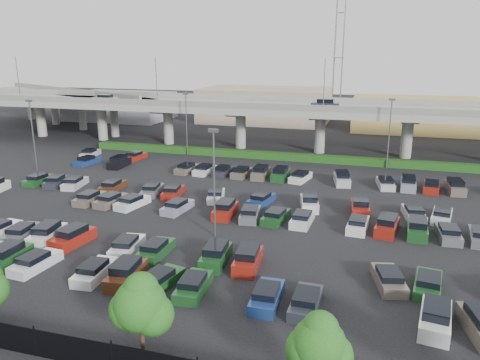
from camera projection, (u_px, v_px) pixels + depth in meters
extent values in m
plane|color=black|center=(239.00, 209.00, 51.98)|extent=(280.00, 280.00, 0.00)
cube|color=gray|center=(291.00, 109.00, 79.59)|extent=(150.00, 13.00, 1.10)
cube|color=slate|center=(285.00, 107.00, 73.53)|extent=(150.00, 0.50, 1.00)
cube|color=slate|center=(298.00, 99.00, 85.08)|extent=(150.00, 0.50, 1.00)
cylinder|color=gray|center=(41.00, 120.00, 94.33)|extent=(1.80, 1.80, 6.70)
cube|color=slate|center=(39.00, 104.00, 93.47)|extent=(2.60, 9.75, 0.50)
cylinder|color=gray|center=(102.00, 123.00, 90.57)|extent=(1.80, 1.80, 6.70)
cube|color=slate|center=(101.00, 106.00, 89.72)|extent=(2.60, 9.75, 0.50)
cylinder|color=gray|center=(168.00, 126.00, 86.82)|extent=(1.80, 1.80, 6.70)
cube|color=slate|center=(168.00, 109.00, 85.96)|extent=(2.60, 9.75, 0.50)
cylinder|color=gray|center=(241.00, 129.00, 83.06)|extent=(1.80, 1.80, 6.70)
cube|color=slate|center=(241.00, 112.00, 82.21)|extent=(2.60, 9.75, 0.50)
cylinder|color=gray|center=(320.00, 133.00, 79.31)|extent=(1.80, 1.80, 6.70)
cube|color=slate|center=(321.00, 115.00, 78.45)|extent=(2.60, 9.75, 0.50)
cylinder|color=gray|center=(407.00, 137.00, 75.55)|extent=(1.80, 1.80, 6.70)
cube|color=slate|center=(409.00, 118.00, 74.70)|extent=(2.60, 9.75, 0.50)
cube|color=gray|center=(105.00, 99.00, 85.68)|extent=(4.40, 1.82, 0.82)
cube|color=black|center=(105.00, 96.00, 85.51)|extent=(2.30, 1.60, 0.50)
cube|color=#292C35|center=(325.00, 106.00, 74.92)|extent=(4.40, 1.82, 1.05)
cube|color=black|center=(326.00, 101.00, 74.69)|extent=(2.60, 1.60, 0.65)
cylinder|color=#515156|center=(18.00, 79.00, 86.13)|extent=(0.14, 0.14, 8.00)
cylinder|color=#515156|center=(156.00, 82.00, 78.62)|extent=(0.14, 0.14, 8.00)
cylinder|color=#515156|center=(324.00, 85.00, 71.11)|extent=(0.14, 0.14, 8.00)
cube|color=gray|center=(68.00, 95.00, 103.71)|extent=(50.93, 30.13, 1.10)
cube|color=slate|center=(68.00, 90.00, 103.42)|extent=(47.34, 22.43, 1.00)
cylinder|color=gray|center=(31.00, 106.00, 116.81)|extent=(1.60, 1.60, 6.70)
cylinder|color=gray|center=(55.00, 110.00, 109.20)|extent=(1.60, 1.60, 6.70)
cylinder|color=gray|center=(82.00, 115.00, 101.60)|extent=(1.60, 1.60, 6.70)
cylinder|color=gray|center=(114.00, 120.00, 93.99)|extent=(1.60, 1.60, 6.70)
cube|color=#1B4213|center=(282.00, 156.00, 74.94)|extent=(66.00, 1.60, 1.10)
cube|color=black|center=(96.00, 355.00, 25.86)|extent=(70.00, 0.06, 1.80)
cylinder|color=black|center=(35.00, 341.00, 26.90)|extent=(0.10, 0.10, 2.00)
cylinder|color=black|center=(112.00, 356.00, 25.56)|extent=(0.10, 0.10, 2.00)
cylinder|color=#332316|center=(143.00, 342.00, 26.79)|extent=(0.26, 0.26, 1.97)
sphere|color=#204F15|center=(140.00, 305.00, 26.14)|extent=(3.07, 3.07, 3.07)
sphere|color=#204F15|center=(153.00, 315.00, 26.19)|extent=(2.41, 2.41, 2.41)
sphere|color=#204F15|center=(130.00, 309.00, 26.31)|extent=(2.41, 2.41, 2.41)
sphere|color=#204F15|center=(141.00, 290.00, 26.00)|extent=(2.08, 2.08, 2.08)
sphere|color=#204F15|center=(319.00, 345.00, 23.14)|extent=(2.79, 2.79, 2.79)
sphere|color=#204F15|center=(331.00, 355.00, 23.19)|extent=(2.19, 2.19, 2.19)
sphere|color=#204F15|center=(307.00, 349.00, 23.29)|extent=(2.19, 2.19, 2.19)
sphere|color=#204F15|center=(320.00, 329.00, 23.02)|extent=(1.89, 1.89, 1.89)
cube|color=#1B4D20|center=(8.00, 258.00, 38.63)|extent=(1.92, 4.44, 1.05)
cube|color=black|center=(6.00, 249.00, 38.41)|extent=(1.66, 2.64, 0.65)
cube|color=white|center=(36.00, 263.00, 37.92)|extent=(2.19, 4.54, 0.82)
cube|color=black|center=(33.00, 257.00, 37.57)|extent=(1.79, 2.43, 0.50)
cube|color=white|center=(95.00, 272.00, 36.45)|extent=(2.07, 4.50, 0.82)
cube|color=black|center=(93.00, 266.00, 36.09)|extent=(1.73, 2.39, 0.50)
cube|color=#532916|center=(127.00, 275.00, 35.68)|extent=(2.23, 4.55, 1.05)
cube|color=black|center=(126.00, 266.00, 35.46)|extent=(1.84, 2.74, 0.65)
cube|color=#1B4D20|center=(159.00, 282.00, 34.97)|extent=(2.68, 4.68, 0.82)
cube|color=black|center=(158.00, 275.00, 34.62)|extent=(2.04, 2.58, 0.50)
cube|color=#1B4D20|center=(194.00, 287.00, 34.23)|extent=(2.08, 4.50, 0.82)
cube|color=black|center=(192.00, 280.00, 33.88)|extent=(1.74, 2.39, 0.50)
cube|color=navy|center=(267.00, 297.00, 32.76)|extent=(1.90, 4.43, 0.82)
cube|color=black|center=(266.00, 291.00, 32.40)|extent=(1.64, 2.33, 0.50)
cube|color=#292C35|center=(306.00, 303.00, 32.02)|extent=(1.92, 4.44, 0.82)
cube|color=black|center=(306.00, 296.00, 31.67)|extent=(1.65, 2.34, 0.50)
cube|color=white|center=(435.00, 320.00, 29.78)|extent=(2.42, 4.61, 1.05)
cube|color=black|center=(437.00, 309.00, 29.55)|extent=(1.95, 2.80, 0.65)
cube|color=#5C5F64|center=(23.00, 234.00, 44.02)|extent=(2.31, 4.58, 0.82)
cube|color=black|center=(20.00, 228.00, 43.67)|extent=(1.86, 2.47, 0.50)
cube|color=white|center=(47.00, 236.00, 43.25)|extent=(2.42, 4.61, 1.05)
cube|color=black|center=(46.00, 227.00, 43.03)|extent=(1.95, 2.80, 0.65)
cube|color=maroon|center=(73.00, 239.00, 42.51)|extent=(2.37, 4.60, 1.05)
cube|color=black|center=(72.00, 231.00, 42.29)|extent=(1.92, 2.78, 0.65)
cube|color=white|center=(127.00, 247.00, 41.07)|extent=(2.32, 4.58, 0.82)
cube|color=black|center=(126.00, 241.00, 40.71)|extent=(1.86, 2.47, 0.50)
cube|color=#1B4D20|center=(156.00, 251.00, 40.33)|extent=(1.85, 4.41, 0.82)
cube|color=black|center=(154.00, 245.00, 39.98)|extent=(1.62, 2.31, 0.50)
cube|color=#1B4D20|center=(216.00, 257.00, 38.82)|extent=(2.10, 4.51, 1.05)
cube|color=black|center=(216.00, 248.00, 38.60)|extent=(1.77, 2.70, 0.65)
cube|color=maroon|center=(248.00, 261.00, 38.09)|extent=(2.12, 4.51, 1.05)
cube|color=black|center=(248.00, 252.00, 37.86)|extent=(1.78, 2.70, 0.65)
cube|color=#675B50|center=(389.00, 280.00, 35.17)|extent=(2.77, 4.70, 0.82)
cube|color=black|center=(389.00, 274.00, 34.82)|extent=(2.08, 2.60, 0.50)
cube|color=#1B4D20|center=(428.00, 285.00, 34.43)|extent=(2.41, 4.61, 0.82)
cube|color=black|center=(429.00, 279.00, 34.08)|extent=(1.90, 2.50, 0.50)
cube|color=#675B50|center=(90.00, 199.00, 54.19)|extent=(1.90, 4.43, 0.82)
cube|color=black|center=(88.00, 194.00, 53.83)|extent=(1.64, 2.33, 0.50)
cube|color=#675B50|center=(111.00, 201.00, 53.45)|extent=(2.29, 4.57, 0.82)
cube|color=black|center=(110.00, 196.00, 53.09)|extent=(1.85, 2.46, 0.50)
cube|color=white|center=(133.00, 203.00, 52.71)|extent=(2.69, 4.68, 0.82)
cube|color=black|center=(131.00, 198.00, 52.36)|extent=(2.04, 2.58, 0.50)
cube|color=gray|center=(178.00, 208.00, 51.24)|extent=(2.37, 4.60, 0.82)
cube|color=black|center=(177.00, 203.00, 50.88)|extent=(1.88, 2.49, 0.50)
cube|color=maroon|center=(225.00, 211.00, 49.73)|extent=(1.96, 4.46, 1.05)
cube|color=black|center=(225.00, 204.00, 49.51)|extent=(1.69, 2.65, 0.65)
cube|color=#5C5F64|center=(250.00, 215.00, 49.02)|extent=(2.36, 4.59, 0.82)
cube|color=black|center=(250.00, 210.00, 48.67)|extent=(1.88, 2.48, 0.50)
cube|color=#1B4D20|center=(276.00, 217.00, 48.29)|extent=(2.44, 4.62, 0.82)
cube|color=black|center=(276.00, 212.00, 47.93)|extent=(1.92, 2.51, 0.50)
cube|color=white|center=(302.00, 220.00, 47.55)|extent=(2.05, 4.49, 0.82)
cube|color=black|center=(302.00, 215.00, 47.19)|extent=(1.72, 2.38, 0.50)
cube|color=white|center=(358.00, 225.00, 46.07)|extent=(2.14, 4.52, 0.82)
cube|color=black|center=(358.00, 220.00, 45.72)|extent=(1.77, 2.41, 0.50)
cube|color=maroon|center=(387.00, 227.00, 45.30)|extent=(2.50, 4.64, 1.05)
cube|color=black|center=(388.00, 219.00, 45.08)|extent=(2.00, 2.82, 0.65)
cube|color=#1B4D20|center=(417.00, 230.00, 44.57)|extent=(2.03, 4.48, 1.05)
cube|color=black|center=(418.00, 222.00, 44.34)|extent=(1.73, 2.68, 0.65)
cube|color=#5C5F64|center=(448.00, 234.00, 43.86)|extent=(2.09, 4.51, 0.82)
cube|color=black|center=(449.00, 229.00, 43.50)|extent=(1.74, 2.40, 0.50)
cube|color=#5C5F64|center=(480.00, 238.00, 43.12)|extent=(2.23, 4.55, 0.82)
cube|color=#1B4D20|center=(39.00, 180.00, 61.76)|extent=(1.90, 4.43, 0.82)
cube|color=black|center=(37.00, 176.00, 61.40)|extent=(1.64, 2.33, 0.50)
cube|color=#292C35|center=(57.00, 182.00, 61.02)|extent=(2.62, 4.67, 0.82)
cube|color=black|center=(55.00, 178.00, 60.67)|extent=(2.01, 2.56, 0.50)
cube|color=silver|center=(75.00, 184.00, 60.28)|extent=(2.54, 4.64, 0.82)
cube|color=black|center=(74.00, 179.00, 59.93)|extent=(1.97, 2.54, 0.50)
cube|color=#532916|center=(113.00, 187.00, 58.81)|extent=(2.03, 4.48, 0.82)
cube|color=black|center=(112.00, 183.00, 58.45)|extent=(1.71, 2.37, 0.50)
cube|color=#5C5F64|center=(153.00, 191.00, 57.33)|extent=(2.53, 4.64, 0.82)
cube|color=black|center=(152.00, 186.00, 56.98)|extent=(1.97, 2.54, 0.50)
cube|color=maroon|center=(173.00, 192.00, 56.60)|extent=(2.40, 4.61, 0.82)
cube|color=black|center=(172.00, 188.00, 56.24)|extent=(1.90, 2.49, 0.50)
cube|color=white|center=(216.00, 196.00, 55.12)|extent=(2.87, 4.72, 0.82)
cube|color=black|center=(215.00, 192.00, 54.77)|extent=(2.13, 2.63, 0.50)
cube|color=navy|center=(261.00, 200.00, 53.64)|extent=(2.65, 4.67, 0.82)
cube|color=black|center=(261.00, 196.00, 53.29)|extent=(2.02, 2.57, 0.50)
cube|color=white|center=(309.00, 204.00, 52.14)|extent=(2.67, 4.68, 1.05)
cube|color=black|center=(310.00, 197.00, 51.92)|extent=(2.10, 2.87, 0.65)
cube|color=maroon|center=(360.00, 208.00, 50.66)|extent=(2.19, 4.54, 1.05)
cube|color=black|center=(360.00, 201.00, 50.44)|extent=(1.82, 2.73, 0.65)
cube|color=silver|center=(414.00, 214.00, 49.22)|extent=(2.44, 4.62, 0.82)
cube|color=black|center=(414.00, 209.00, 48.86)|extent=(1.92, 2.51, 0.50)
cube|color=white|center=(442.00, 217.00, 48.48)|extent=(2.61, 4.66, 0.82)
cube|color=black|center=(443.00, 212.00, 48.13)|extent=(2.00, 2.56, 0.50)
cube|color=navy|center=(87.00, 162.00, 71.93)|extent=(2.34, 4.59, 0.82)
cube|color=black|center=(86.00, 158.00, 71.57)|extent=(1.87, 2.48, 0.50)
cube|color=black|center=(119.00, 163.00, 70.42)|extent=(1.95, 4.45, 1.05)
cube|color=black|center=(119.00, 158.00, 70.20)|extent=(1.68, 2.65, 0.65)
cube|color=#675B50|center=(187.00, 169.00, 67.50)|extent=(2.38, 4.60, 0.82)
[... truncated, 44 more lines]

